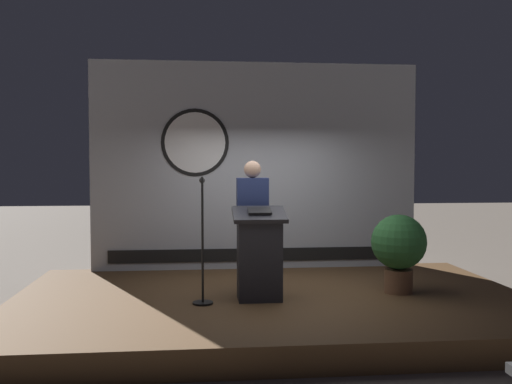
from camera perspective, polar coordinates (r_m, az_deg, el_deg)
The scene contains 7 objects.
ground_plane at distance 7.28m, azimuth 1.56°, elevation -12.60°, with size 40.00×40.00×0.00m, color #6B6056.
stage_platform at distance 7.25m, azimuth 1.56°, elevation -11.46°, with size 6.40×4.00×0.30m, color brown.
banner_display at distance 8.86m, azimuth -0.08°, elevation 2.57°, with size 5.08×0.12×3.21m.
podium at distance 6.87m, azimuth 0.34°, elevation -6.35°, with size 0.64×0.50×1.12m.
speaker_person at distance 7.29m, azimuth -0.36°, elevation -3.30°, with size 0.40×0.26×1.68m.
microphone_stand at distance 6.73m, azimuth -5.40°, elevation -6.76°, with size 0.24×0.48×1.49m.
potted_plant at distance 7.45m, azimuth 14.17°, elevation -5.28°, with size 0.70×0.70×1.00m.
Camera 1 is at (-0.90, -6.96, 1.94)m, focal length 39.76 mm.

